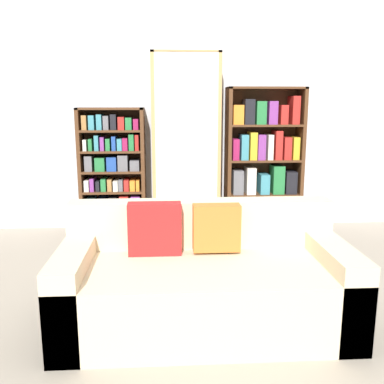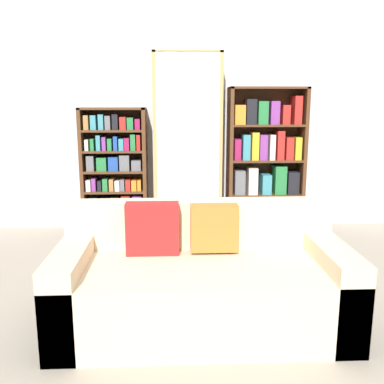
# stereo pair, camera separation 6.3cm
# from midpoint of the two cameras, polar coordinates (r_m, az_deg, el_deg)

# --- Properties ---
(ground_plane) EXTENTS (16.00, 16.00, 0.00)m
(ground_plane) POSITION_cam_midpoint_polar(r_m,az_deg,el_deg) (2.72, 3.90, -20.83)
(ground_plane) COLOR gray
(wall_back) EXTENTS (6.08, 0.06, 2.70)m
(wall_back) POSITION_cam_midpoint_polar(r_m,az_deg,el_deg) (5.08, 0.51, 10.44)
(wall_back) COLOR silver
(wall_back) RESTS_ON ground
(couch) EXTENTS (1.88, 0.89, 0.81)m
(couch) POSITION_cam_midpoint_polar(r_m,az_deg,el_deg) (2.92, 1.87, -11.95)
(couch) COLOR beige
(couch) RESTS_ON ground
(bookshelf_left) EXTENTS (0.74, 0.32, 1.42)m
(bookshelf_left) POSITION_cam_midpoint_polar(r_m,az_deg,el_deg) (4.97, -9.86, 2.65)
(bookshelf_left) COLOR #4C2D19
(bookshelf_left) RESTS_ON ground
(display_cabinet) EXTENTS (0.76, 0.36, 2.01)m
(display_cabinet) POSITION_cam_midpoint_polar(r_m,az_deg,el_deg) (4.88, -0.23, 6.24)
(display_cabinet) COLOR tan
(display_cabinet) RESTS_ON ground
(bookshelf_right) EXTENTS (0.88, 0.32, 1.64)m
(bookshelf_right) POSITION_cam_midpoint_polar(r_m,az_deg,el_deg) (5.03, 10.10, 3.94)
(bookshelf_right) COLOR #4C2D19
(bookshelf_right) RESTS_ON ground
(wine_bottle) EXTENTS (0.08, 0.08, 0.41)m
(wine_bottle) POSITION_cam_midpoint_polar(r_m,az_deg,el_deg) (3.87, 10.40, -8.06)
(wine_bottle) COLOR black
(wine_bottle) RESTS_ON ground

